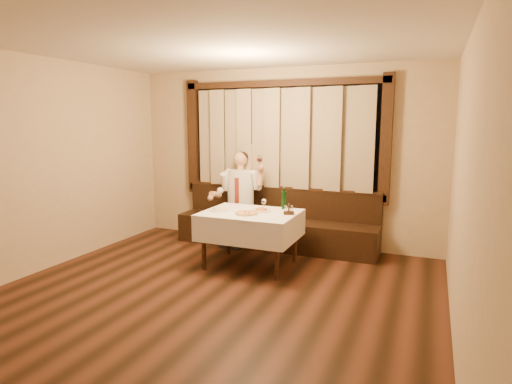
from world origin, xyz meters
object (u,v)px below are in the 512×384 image
at_px(dining_table, 250,220).
at_px(pasta_cream, 220,208).
at_px(green_bottle, 284,200).
at_px(pizza, 247,213).
at_px(seated_man, 239,192).
at_px(banquette, 276,227).
at_px(cruet_caddy, 289,211).
at_px(pasta_red, 261,209).

bearing_deg(dining_table, pasta_cream, -170.38).
xyz_separation_m(dining_table, green_bottle, (0.35, 0.36, 0.24)).
bearing_deg(pizza, green_bottle, 56.39).
relative_size(pizza, seated_man, 0.21).
xyz_separation_m(banquette, cruet_caddy, (0.53, -0.98, 0.50)).
bearing_deg(green_bottle, seated_man, 149.20).
xyz_separation_m(banquette, dining_table, (0.00, -1.02, 0.34)).
bearing_deg(cruet_caddy, pasta_red, 148.74).
height_order(dining_table, pasta_cream, pasta_cream).
bearing_deg(cruet_caddy, green_bottle, 95.64).
xyz_separation_m(pasta_red, cruet_caddy, (0.41, -0.06, 0.01)).
bearing_deg(cruet_caddy, pasta_cream, 163.67).
bearing_deg(green_bottle, cruet_caddy, -61.04).
bearing_deg(cruet_caddy, pizza, 177.36).
xyz_separation_m(dining_table, cruet_caddy, (0.53, 0.04, 0.16)).
xyz_separation_m(green_bottle, cruet_caddy, (0.18, -0.32, -0.08)).
xyz_separation_m(pizza, seated_man, (-0.61, 1.08, 0.09)).
bearing_deg(dining_table, green_bottle, 45.91).
xyz_separation_m(dining_table, pasta_red, (0.12, 0.10, 0.14)).
distance_m(pizza, green_bottle, 0.63).
height_order(pasta_red, cruet_caddy, cruet_caddy).
bearing_deg(pasta_cream, pasta_red, 17.85).
distance_m(pizza, pasta_cream, 0.45).
distance_m(banquette, pasta_cream, 1.27).
height_order(green_bottle, cruet_caddy, green_bottle).
height_order(pasta_cream, green_bottle, green_bottle).
bearing_deg(banquette, dining_table, -90.00).
distance_m(dining_table, pasta_red, 0.21).
bearing_deg(banquette, pizza, -89.50).
height_order(dining_table, green_bottle, green_bottle).
distance_m(pasta_red, seated_man, 1.10).
distance_m(dining_table, seated_man, 1.13).
relative_size(banquette, dining_table, 2.52).
xyz_separation_m(cruet_caddy, seated_man, (-1.13, 0.89, 0.05)).
relative_size(pizza, green_bottle, 1.02).
relative_size(cruet_caddy, seated_man, 0.10).
height_order(pasta_cream, cruet_caddy, cruet_caddy).
bearing_deg(pasta_red, seated_man, 130.76).
distance_m(banquette, pasta_red, 1.05).
bearing_deg(banquette, pasta_red, -82.82).
xyz_separation_m(banquette, pasta_cream, (-0.43, -1.10, 0.49)).
xyz_separation_m(pizza, pasta_cream, (-0.44, 0.08, 0.03)).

